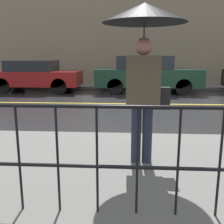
% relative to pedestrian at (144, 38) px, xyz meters
% --- Properties ---
extents(ground_plane, '(80.00, 80.00, 0.00)m').
position_rel_pedestrian_xyz_m(ground_plane, '(1.20, 5.38, -1.85)').
color(ground_plane, '#262628').
extents(sidewalk_far, '(28.00, 1.86, 0.13)m').
position_rel_pedestrian_xyz_m(sidewalk_far, '(1.20, 10.27, -1.78)').
color(sidewalk_far, slate).
rests_on(sidewalk_far, ground_plane).
extents(lane_marking, '(25.20, 0.12, 0.01)m').
position_rel_pedestrian_xyz_m(lane_marking, '(1.20, 5.38, -1.84)').
color(lane_marking, gold).
rests_on(lane_marking, ground_plane).
extents(building_storefront, '(28.00, 0.30, 5.33)m').
position_rel_pedestrian_xyz_m(building_storefront, '(1.20, 11.35, 0.82)').
color(building_storefront, gray).
rests_on(building_storefront, ground_plane).
extents(pedestrian, '(1.11, 1.11, 2.16)m').
position_rel_pedestrian_xyz_m(pedestrian, '(0.00, 0.00, 0.00)').
color(pedestrian, '#23283D').
rests_on(pedestrian, sidewalk_near).
extents(car_red, '(4.04, 1.77, 1.43)m').
position_rel_pedestrian_xyz_m(car_red, '(-4.50, 8.36, -1.11)').
color(car_red, maroon).
rests_on(car_red, ground_plane).
extents(car_dark_green, '(4.65, 1.72, 1.63)m').
position_rel_pedestrian_xyz_m(car_dark_green, '(0.62, 8.36, -1.02)').
color(car_dark_green, '#193828').
rests_on(car_dark_green, ground_plane).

